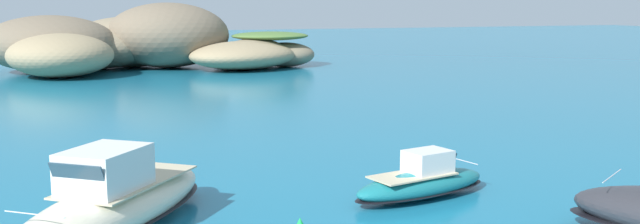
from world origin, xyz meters
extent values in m
ellipsoid|color=#9E8966|center=(-10.54, 66.07, 2.31)|extent=(11.80, 12.82, 4.63)
ellipsoid|color=#756651|center=(-11.46, 72.52, 3.23)|extent=(19.83, 19.36, 6.45)
ellipsoid|color=#756651|center=(1.98, 73.55, 3.95)|extent=(18.23, 17.80, 7.89)
ellipsoid|color=#756651|center=(-10.53, 70.18, 2.01)|extent=(11.86, 10.49, 4.03)
ellipsoid|color=#84755B|center=(-2.14, 76.35, 3.11)|extent=(19.22, 18.21, 6.22)
ellipsoid|color=#84755B|center=(-6.38, 74.97, 2.60)|extent=(18.09, 18.12, 5.21)
ellipsoid|color=#9E8966|center=(9.86, 67.79, 1.67)|extent=(17.81, 16.78, 3.33)
ellipsoid|color=#756651|center=(12.27, 73.63, 1.27)|extent=(12.99, 13.01, 2.54)
ellipsoid|color=#84755B|center=(15.42, 68.92, 1.51)|extent=(8.72, 7.74, 3.02)
ellipsoid|color=#84755B|center=(11.41, 68.33, 1.80)|extent=(8.97, 7.92, 3.61)
ellipsoid|color=#517538|center=(13.87, 69.91, 3.80)|extent=(9.58, 8.71, 1.06)
ellipsoid|color=#19727A|center=(1.48, 12.01, 0.52)|extent=(6.39, 2.97, 1.05)
ellipsoid|color=black|center=(1.48, 12.01, 0.29)|extent=(6.52, 3.03, 0.13)
cube|color=#C6B793|center=(1.03, 11.93, 0.97)|extent=(3.62, 2.18, 0.06)
cube|color=silver|center=(1.78, 12.07, 1.43)|extent=(1.94, 1.59, 0.86)
cube|color=#2D4756|center=(2.65, 12.24, 1.51)|extent=(0.43, 1.22, 0.46)
cylinder|color=silver|center=(3.84, 12.47, 1.15)|extent=(0.28, 1.28, 0.04)
cylinder|color=silver|center=(5.35, 6.29, 1.87)|extent=(1.96, 1.18, 0.04)
ellipsoid|color=beige|center=(-9.97, 12.40, 0.82)|extent=(8.41, 9.27, 1.64)
ellipsoid|color=black|center=(-9.97, 12.40, 0.45)|extent=(8.58, 9.46, 0.20)
cube|color=#C6B793|center=(-9.50, 12.96, 1.52)|extent=(5.29, 5.66, 0.06)
cube|color=silver|center=(-10.27, 12.03, 2.22)|extent=(3.29, 3.38, 1.35)
cube|color=#2D4756|center=(-11.15, 10.97, 2.36)|extent=(1.64, 1.44, 0.72)
cylinder|color=silver|center=(-12.38, 9.51, 1.70)|extent=(1.58, 1.33, 0.04)
cone|color=green|center=(-5.39, 7.10, 1.38)|extent=(0.20, 0.20, 0.20)
camera|label=1|loc=(-11.76, -10.21, 7.42)|focal=37.83mm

